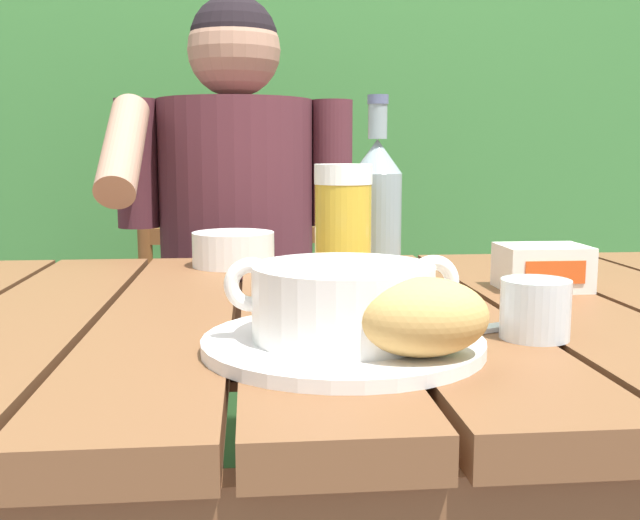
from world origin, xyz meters
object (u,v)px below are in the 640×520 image
at_px(chair_near_diner, 240,350).
at_px(person_eating, 236,251).
at_px(butter_tub, 542,267).
at_px(diner_bowl, 233,249).
at_px(serving_plate, 343,343).
at_px(water_glass_small, 535,309).
at_px(beer_glass, 343,232).
at_px(table_knife, 472,330).
at_px(soup_bowl, 343,299).
at_px(beer_bottle, 377,211).
at_px(bread_roll, 422,317).

height_order(chair_near_diner, person_eating, person_eating).
height_order(butter_tub, diner_bowl, butter_tub).
height_order(serving_plate, water_glass_small, water_glass_small).
bearing_deg(butter_tub, diner_bowl, 149.43).
height_order(person_eating, beer_glass, person_eating).
relative_size(water_glass_small, table_knife, 0.49).
bearing_deg(water_glass_small, serving_plate, -172.68).
height_order(person_eating, water_glass_small, person_eating).
relative_size(soup_bowl, table_knife, 1.56).
bearing_deg(chair_near_diner, table_knife, -76.05).
bearing_deg(soup_bowl, diner_bowl, 102.03).
bearing_deg(diner_bowl, beer_bottle, -48.44).
relative_size(beer_bottle, diner_bowl, 1.94).
bearing_deg(diner_bowl, soup_bowl, -77.97).
bearing_deg(bread_roll, serving_plate, 130.60).
bearing_deg(water_glass_small, butter_tub, 66.45).
bearing_deg(person_eating, beer_bottle, -70.43).
height_order(bread_roll, butter_tub, bread_roll).
xyz_separation_m(beer_glass, beer_bottle, (0.05, 0.06, 0.02)).
bearing_deg(bread_roll, butter_tub, 54.56).
height_order(table_knife, diner_bowl, diner_bowl).
distance_m(beer_bottle, butter_tub, 0.23).
relative_size(table_knife, diner_bowl, 1.06).
bearing_deg(table_knife, bread_roll, -124.36).
distance_m(person_eating, bread_roll, 0.94).
height_order(chair_near_diner, beer_bottle, beer_bottle).
bearing_deg(bread_roll, person_eating, 100.54).
relative_size(serving_plate, water_glass_small, 3.84).
distance_m(serving_plate, table_knife, 0.15).
relative_size(butter_tub, diner_bowl, 0.86).
relative_size(chair_near_diner, butter_tub, 8.10).
bearing_deg(beer_glass, person_eating, 103.21).
xyz_separation_m(chair_near_diner, soup_bowl, (0.11, -1.05, 0.33)).
height_order(person_eating, diner_bowl, person_eating).
bearing_deg(beer_glass, water_glass_small, -53.05).
relative_size(bread_roll, butter_tub, 1.04).
distance_m(beer_bottle, table_knife, 0.28).
xyz_separation_m(person_eating, bread_roll, (0.17, -0.93, 0.07)).
bearing_deg(butter_tub, chair_near_diner, 118.23).
height_order(person_eating, butter_tub, person_eating).
height_order(person_eating, serving_plate, person_eating).
bearing_deg(beer_bottle, water_glass_small, -68.33).
height_order(bread_roll, table_knife, bread_roll).
bearing_deg(chair_near_diner, soup_bowl, -83.95).
xyz_separation_m(water_glass_small, diner_bowl, (-0.31, 0.50, -0.00)).
xyz_separation_m(chair_near_diner, bread_roll, (0.17, -1.12, 0.33)).
distance_m(serving_plate, bread_roll, 0.10).
relative_size(beer_bottle, table_knife, 1.83).
height_order(beer_bottle, water_glass_small, beer_bottle).
bearing_deg(bread_roll, diner_bowl, 106.02).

